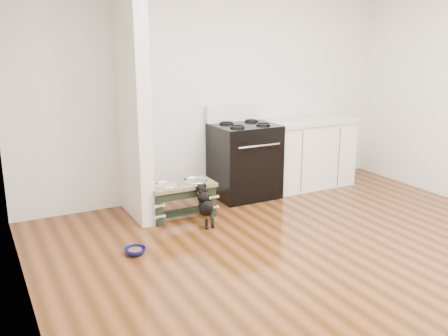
% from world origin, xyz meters
% --- Properties ---
extents(ground, '(5.00, 5.00, 0.00)m').
position_xyz_m(ground, '(0.00, 0.00, 0.00)').
color(ground, '#42230B').
rests_on(ground, ground).
extents(room_shell, '(5.00, 5.00, 5.00)m').
position_xyz_m(room_shell, '(0.00, 0.00, 1.62)').
color(room_shell, silver).
rests_on(room_shell, ground).
extents(partition_wall, '(0.15, 0.80, 2.70)m').
position_xyz_m(partition_wall, '(-1.18, 2.10, 1.35)').
color(partition_wall, silver).
rests_on(partition_wall, ground).
extents(oven_range, '(0.76, 0.69, 1.14)m').
position_xyz_m(oven_range, '(0.25, 2.16, 0.48)').
color(oven_range, black).
rests_on(oven_range, ground).
extents(cabinet_run, '(1.24, 0.64, 0.91)m').
position_xyz_m(cabinet_run, '(1.23, 2.18, 0.45)').
color(cabinet_run, white).
rests_on(cabinet_run, ground).
extents(dog_feeder, '(0.73, 0.39, 0.42)m').
position_xyz_m(dog_feeder, '(-0.75, 1.81, 0.29)').
color(dog_feeder, black).
rests_on(dog_feeder, ground).
extents(puppy, '(0.13, 0.38, 0.44)m').
position_xyz_m(puppy, '(-0.62, 1.47, 0.24)').
color(puppy, black).
rests_on(puppy, ground).
extents(floor_bowl, '(0.21, 0.21, 0.06)m').
position_xyz_m(floor_bowl, '(-1.52, 1.11, 0.03)').
color(floor_bowl, '#0C125A').
rests_on(floor_bowl, ground).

